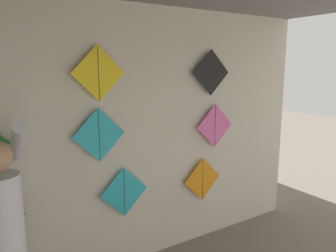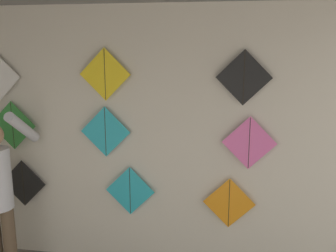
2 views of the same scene
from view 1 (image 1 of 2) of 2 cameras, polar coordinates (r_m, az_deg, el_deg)
back_panel at (r=3.43m, az=-10.04°, el=-2.74°), size 5.30×0.06×2.80m
shopkeeper at (r=2.75m, az=-26.75°, el=-15.96°), size 0.44×0.65×1.78m
kite_1 at (r=3.56m, az=-7.63°, el=-11.31°), size 0.54×0.01×0.54m
kite_2 at (r=4.10m, az=6.05°, el=-9.18°), size 0.54×0.01×0.54m
kite_4 at (r=3.27m, az=-11.91°, el=-1.55°), size 0.54×0.01×0.54m
kite_5 at (r=4.04m, az=8.17°, el=0.04°), size 0.54×0.01×0.54m
kite_7 at (r=3.21m, az=-12.03°, el=9.00°), size 0.54×0.01×0.54m
kite_8 at (r=3.92m, az=7.53°, el=9.21°), size 0.54×0.01×0.54m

